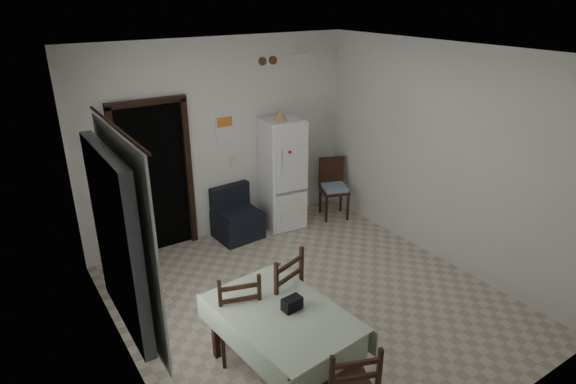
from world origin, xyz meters
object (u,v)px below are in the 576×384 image
at_px(fridge, 281,174).
at_px(navy_seat, 237,214).
at_px(dining_chair_far_right, 274,294).
at_px(corner_chair, 334,189).
at_px(dining_table, 282,343).
at_px(dining_chair_far_left, 238,311).

height_order(fridge, navy_seat, fridge).
relative_size(navy_seat, dining_chair_far_right, 0.71).
xyz_separation_m(corner_chair, dining_chair_far_right, (-2.40, -2.01, 0.06)).
bearing_deg(navy_seat, fridge, -3.74).
xyz_separation_m(fridge, dining_table, (-1.75, -2.75, -0.49)).
bearing_deg(dining_table, corner_chair, 38.21).
bearing_deg(dining_chair_far_left, dining_chair_far_right, -162.49).
bearing_deg(fridge, dining_chair_far_left, -124.74).
xyz_separation_m(dining_chair_far_left, dining_chair_far_right, (0.43, 0.00, 0.04)).
relative_size(navy_seat, dining_table, 0.54).
relative_size(navy_seat, dining_chair_far_left, 0.76).
distance_m(fridge, dining_chair_far_left, 3.00).
height_order(dining_table, dining_chair_far_right, dining_chair_far_right).
bearing_deg(navy_seat, corner_chair, -11.58).
distance_m(fridge, corner_chair, 0.98).
height_order(dining_chair_far_left, dining_chair_far_right, dining_chair_far_right).
distance_m(corner_chair, dining_chair_far_left, 3.47).
xyz_separation_m(navy_seat, dining_chair_far_left, (-1.17, -2.24, 0.12)).
bearing_deg(fridge, navy_seat, -173.65).
bearing_deg(navy_seat, dining_table, -113.14).
relative_size(fridge, navy_seat, 2.24).
height_order(fridge, dining_chair_far_left, fridge).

